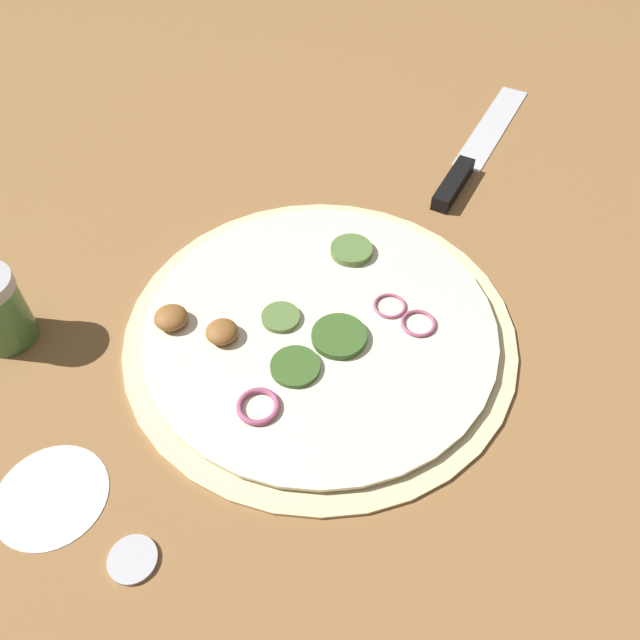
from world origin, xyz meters
The scene contains 5 objects.
ground_plane centered at (0.00, 0.00, 0.00)m, with size 3.00×3.00×0.00m, color olive.
pizza centered at (0.00, 0.00, 0.01)m, with size 0.37×0.37×0.03m.
knife centered at (-0.06, 0.32, 0.01)m, with size 0.11×0.30×0.02m.
loose_cap centered at (0.06, -0.25, 0.00)m, with size 0.04×0.04×0.01m.
flour_patch centered at (-0.03, -0.27, 0.00)m, with size 0.09×0.09×0.00m.
Camera 1 is at (0.27, -0.27, 0.47)m, focal length 35.00 mm.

